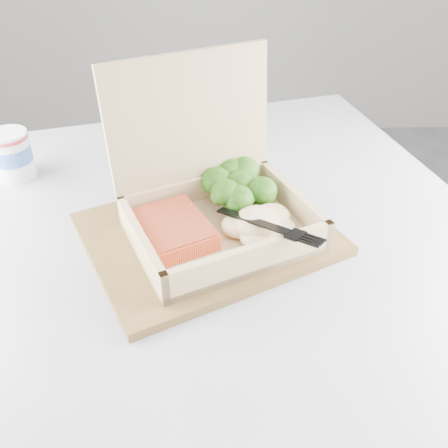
{
  "coord_description": "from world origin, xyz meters",
  "views": [
    {
      "loc": [
        -0.16,
        -0.4,
        1.18
      ],
      "look_at": [
        -0.15,
        0.12,
        0.78
      ],
      "focal_mm": 40.0,
      "sensor_mm": 36.0,
      "label": 1
    }
  ],
  "objects_px": {
    "takeout_container": "(210,191)",
    "serving_tray": "(208,234)",
    "paper_cup": "(12,154)",
    "cafe_table": "(208,328)"
  },
  "relations": [
    {
      "from": "cafe_table",
      "to": "paper_cup",
      "type": "height_order",
      "value": "paper_cup"
    },
    {
      "from": "cafe_table",
      "to": "serving_tray",
      "type": "height_order",
      "value": "serving_tray"
    },
    {
      "from": "serving_tray",
      "to": "paper_cup",
      "type": "height_order",
      "value": "paper_cup"
    },
    {
      "from": "takeout_container",
      "to": "paper_cup",
      "type": "bearing_deg",
      "value": 129.79
    },
    {
      "from": "takeout_container",
      "to": "paper_cup",
      "type": "xyz_separation_m",
      "value": [
        -0.32,
        0.16,
        -0.02
      ]
    },
    {
      "from": "takeout_container",
      "to": "serving_tray",
      "type": "bearing_deg",
      "value": -131.77
    },
    {
      "from": "cafe_table",
      "to": "serving_tray",
      "type": "bearing_deg",
      "value": -35.43
    },
    {
      "from": "serving_tray",
      "to": "paper_cup",
      "type": "xyz_separation_m",
      "value": [
        -0.32,
        0.17,
        0.04
      ]
    },
    {
      "from": "cafe_table",
      "to": "paper_cup",
      "type": "relative_size",
      "value": 12.62
    },
    {
      "from": "takeout_container",
      "to": "paper_cup",
      "type": "relative_size",
      "value": 3.68
    }
  ]
}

